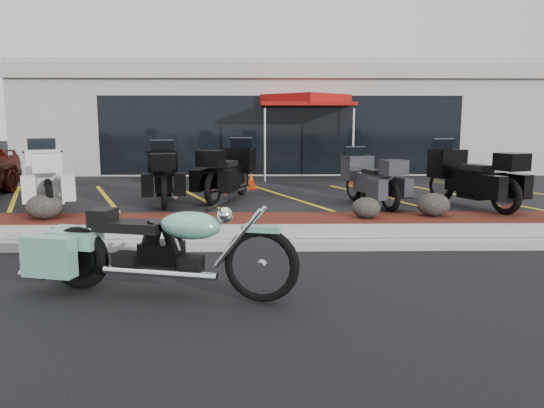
{
  "coord_description": "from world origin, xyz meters",
  "views": [
    {
      "loc": [
        -0.61,
        -7.17,
        2.01
      ],
      "look_at": [
        -0.46,
        1.2,
        0.68
      ],
      "focal_mm": 35.0,
      "sensor_mm": 36.0,
      "label": 1
    }
  ],
  "objects_px": {
    "touring_white": "(43,171)",
    "popup_canopy": "(306,102)",
    "traffic_cone": "(251,181)",
    "hero_cruiser": "(262,254)"
  },
  "relations": [
    {
      "from": "touring_white",
      "to": "popup_canopy",
      "type": "bearing_deg",
      "value": -72.28
    },
    {
      "from": "traffic_cone",
      "to": "popup_canopy",
      "type": "bearing_deg",
      "value": 61.18
    },
    {
      "from": "popup_canopy",
      "to": "hero_cruiser",
      "type": "bearing_deg",
      "value": -92.92
    },
    {
      "from": "traffic_cone",
      "to": "popup_canopy",
      "type": "distance_m",
      "value": 4.21
    },
    {
      "from": "traffic_cone",
      "to": "popup_canopy",
      "type": "xyz_separation_m",
      "value": [
        1.73,
        3.14,
        2.21
      ]
    },
    {
      "from": "hero_cruiser",
      "to": "traffic_cone",
      "type": "distance_m",
      "value": 8.69
    },
    {
      "from": "touring_white",
      "to": "traffic_cone",
      "type": "distance_m",
      "value": 5.23
    },
    {
      "from": "hero_cruiser",
      "to": "traffic_cone",
      "type": "relative_size",
      "value": 7.17
    },
    {
      "from": "traffic_cone",
      "to": "popup_canopy",
      "type": "relative_size",
      "value": 0.14
    },
    {
      "from": "hero_cruiser",
      "to": "traffic_cone",
      "type": "bearing_deg",
      "value": 106.07
    }
  ]
}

